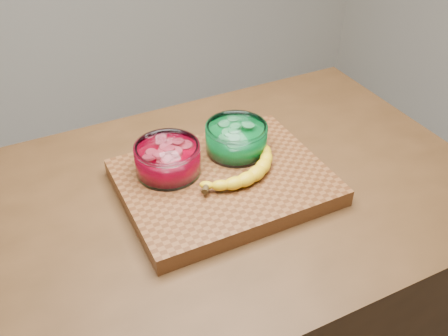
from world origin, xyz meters
name	(u,v)px	position (x,y,z in m)	size (l,w,h in m)	color
counter	(224,311)	(0.00, 0.00, 0.45)	(1.20, 0.80, 0.90)	#472C15
cutting_board	(224,182)	(0.00, 0.00, 0.92)	(0.45, 0.35, 0.04)	brown
bowl_red	(168,159)	(-0.10, 0.07, 0.97)	(0.15, 0.15, 0.07)	white
bowl_green	(236,138)	(0.07, 0.07, 0.97)	(0.14, 0.14, 0.07)	white
banana	(238,166)	(0.03, 0.00, 0.96)	(0.24, 0.16, 0.04)	yellow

